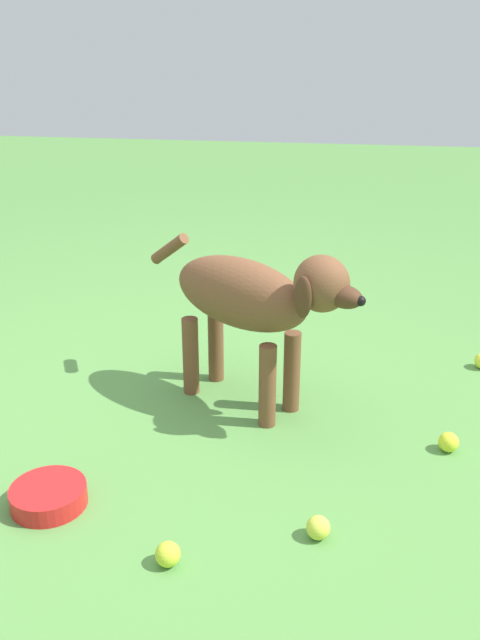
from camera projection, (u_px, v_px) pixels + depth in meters
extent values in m
plane|color=#548C42|center=(168.00, 427.00, 2.36)|extent=(14.00, 14.00, 0.00)
ellipsoid|color=brown|center=(240.00, 293.00, 2.37)|extent=(0.47, 0.59, 0.25)
cylinder|color=brown|center=(292.00, 372.00, 2.42)|extent=(0.06, 0.06, 0.30)
cylinder|color=brown|center=(267.00, 386.00, 2.32)|extent=(0.06, 0.06, 0.30)
cylinder|color=brown|center=(216.00, 344.00, 2.64)|extent=(0.06, 0.06, 0.30)
cylinder|color=brown|center=(191.00, 356.00, 2.54)|extent=(0.06, 0.06, 0.30)
ellipsoid|color=brown|center=(322.00, 284.00, 2.13)|extent=(0.24, 0.24, 0.18)
ellipsoid|color=#472B19|center=(344.00, 297.00, 2.09)|extent=(0.14, 0.15, 0.07)
sphere|color=black|center=(361.00, 301.00, 2.05)|extent=(0.03, 0.03, 0.03)
ellipsoid|color=#472B19|center=(334.00, 283.00, 2.21)|extent=(0.06, 0.07, 0.14)
ellipsoid|color=#472B19|center=(303.00, 297.00, 2.08)|extent=(0.06, 0.07, 0.14)
cylinder|color=brown|center=(170.00, 249.00, 2.54)|extent=(0.13, 0.18, 0.15)
sphere|color=#C5D841|center=(318.00, 528.00, 1.83)|extent=(0.07, 0.07, 0.07)
sphere|color=#C0D932|center=(168.00, 554.00, 1.73)|extent=(0.07, 0.07, 0.07)
sphere|color=#CBDD2F|center=(448.00, 442.00, 2.21)|extent=(0.07, 0.07, 0.07)
cylinder|color=red|center=(49.00, 496.00, 1.96)|extent=(0.22, 0.22, 0.06)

